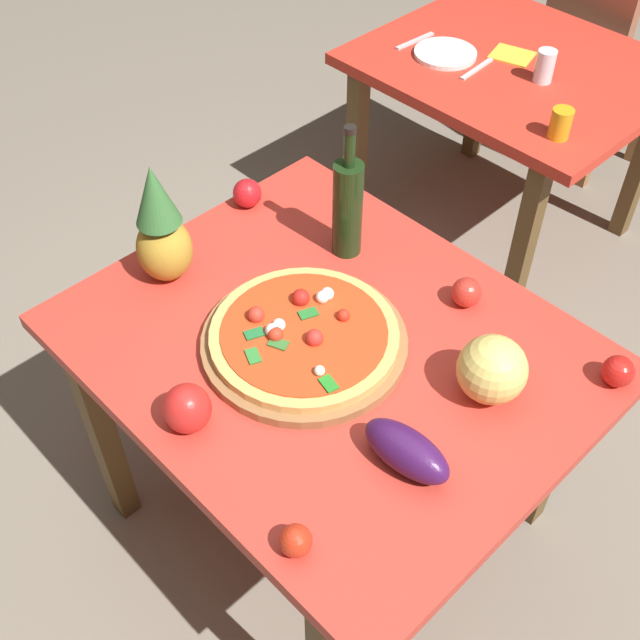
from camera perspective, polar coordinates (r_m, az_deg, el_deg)
name	(u,v)px	position (r m, az deg, el deg)	size (l,w,h in m)	color
ground_plane	(328,509)	(2.44, 0.55, -13.50)	(10.00, 10.00, 0.00)	gray
display_table	(329,367)	(1.90, 0.68, -3.44)	(1.16, 0.95, 0.75)	brown
background_table	(512,89)	(3.01, 13.70, 15.90)	(1.02, 0.87, 0.75)	brown
dining_chair	(593,62)	(3.63, 19.06, 17.16)	(0.45, 0.45, 0.85)	#94643B
pizza_board	(304,342)	(1.82, -1.13, -1.61)	(0.48, 0.48, 0.03)	#94643B
pizza	(304,333)	(1.80, -1.20, -0.98)	(0.43, 0.43, 0.06)	#E4AB5A
wine_bottle	(348,206)	(1.98, 2.00, 8.18)	(0.08, 0.08, 0.37)	black
pineapple_left	(161,230)	(1.94, -11.39, 6.39)	(0.14, 0.14, 0.33)	#B38C2D
melon	(492,370)	(1.72, 12.29, -3.51)	(0.15, 0.15, 0.15)	#E6CF69
bell_pepper	(187,408)	(1.67, -9.55, -6.30)	(0.10, 0.10, 0.11)	red
eggplant	(407,451)	(1.60, 6.26, -9.35)	(0.20, 0.09, 0.09)	#3C164B
tomato_at_corner	(466,292)	(1.93, 10.51, 1.98)	(0.07, 0.07, 0.07)	red
tomato_beside_pepper	(618,371)	(1.85, 20.69, -3.47)	(0.07, 0.07, 0.07)	red
tomato_near_board	(296,541)	(1.51, -1.77, -15.62)	(0.06, 0.06, 0.06)	red
tomato_by_bottle	(247,193)	(2.20, -5.27, 9.09)	(0.08, 0.08, 0.08)	red
drinking_glass_juice	(561,123)	(2.56, 16.95, 13.39)	(0.07, 0.07, 0.09)	gold
drinking_glass_water	(545,66)	(2.84, 15.90, 17.19)	(0.06, 0.06, 0.11)	silver
dinner_plate	(445,54)	(2.95, 9.01, 18.44)	(0.22, 0.22, 0.02)	white
fork_utensil	(415,41)	(3.03, 6.86, 19.34)	(0.02, 0.18, 0.01)	silver
knife_utensil	(477,69)	(2.88, 11.24, 17.32)	(0.02, 0.18, 0.01)	silver
napkin_folded	(512,55)	(2.99, 13.68, 18.05)	(0.14, 0.12, 0.01)	yellow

